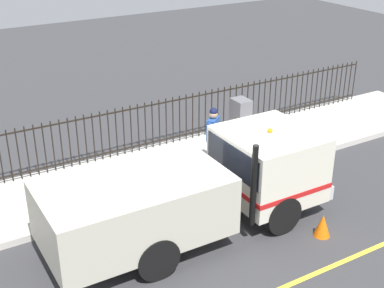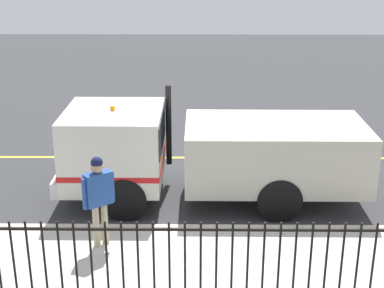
# 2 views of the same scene
# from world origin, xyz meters

# --- Properties ---
(ground_plane) EXTENTS (49.19, 49.19, 0.00)m
(ground_plane) POSITION_xyz_m (0.00, 0.00, 0.00)
(ground_plane) COLOR #38383A
(ground_plane) RESTS_ON ground
(sidewalk_slab) EXTENTS (3.00, 22.36, 0.18)m
(sidewalk_slab) POSITION_xyz_m (3.04, 0.00, 0.09)
(sidewalk_slab) COLOR beige
(sidewalk_slab) RESTS_ON ground
(lane_marking) EXTENTS (0.12, 20.12, 0.01)m
(lane_marking) POSITION_xyz_m (-2.68, 0.00, 0.00)
(lane_marking) COLOR yellow
(lane_marking) RESTS_ON ground
(work_truck) EXTENTS (2.33, 6.85, 2.45)m
(work_truck) POSITION_xyz_m (-0.06, -0.10, 1.23)
(work_truck) COLOR silver
(work_truck) RESTS_ON ground
(worker_standing) EXTENTS (0.48, 0.54, 1.78)m
(worker_standing) POSITION_xyz_m (2.36, -1.87, 1.27)
(worker_standing) COLOR #264C99
(worker_standing) RESTS_ON sidewalk_slab
(iron_fence) EXTENTS (0.04, 19.04, 1.52)m
(iron_fence) POSITION_xyz_m (4.35, -0.00, 0.95)
(iron_fence) COLOR black
(iron_fence) RESTS_ON sidewalk_slab
(traffic_cone) EXTENTS (0.39, 0.39, 0.56)m
(traffic_cone) POSITION_xyz_m (-1.69, -2.32, 0.28)
(traffic_cone) COLOR orange
(traffic_cone) RESTS_ON ground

